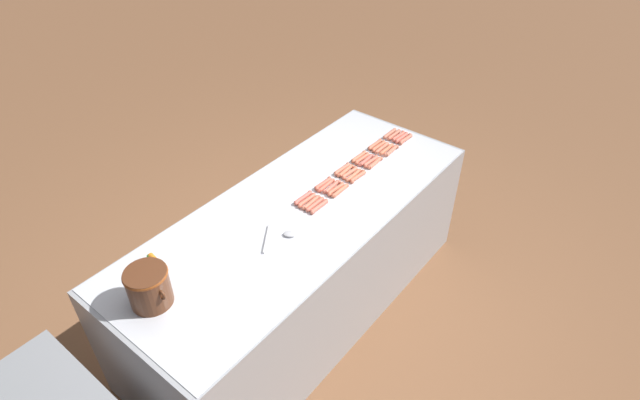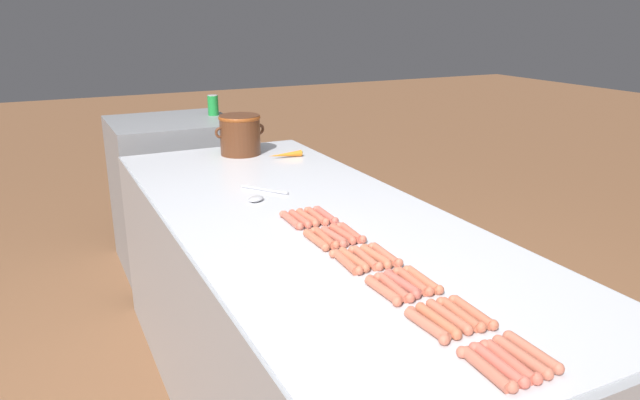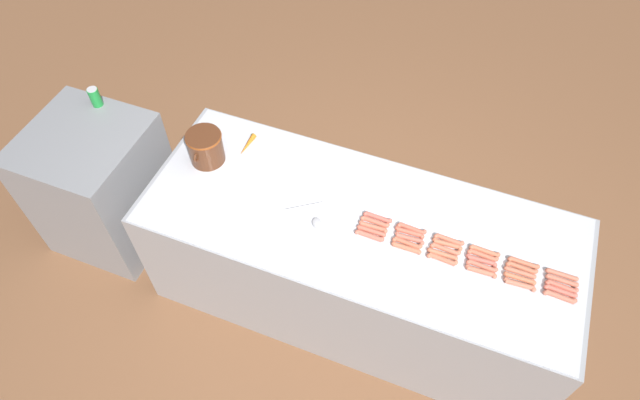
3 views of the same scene
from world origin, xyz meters
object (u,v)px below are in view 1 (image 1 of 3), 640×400
(hot_dog_10, at_px, (336,189))
(hot_dog_21, at_px, (346,171))
(hot_dog_7, at_px, (387,149))
(hot_dog_20, at_px, (362,158))
(hot_dog_22, at_px, (326,185))
(hot_dog_5, at_px, (319,206))
(hot_dog_11, at_px, (315,204))
(hot_dog_13, at_px, (382,148))
(hot_dog_29, at_px, (303,198))
(hot_dog_17, at_px, (311,202))
(hot_dog_23, at_px, (307,200))
(hot_dog_1, at_px, (391,151))
(hot_dog_19, at_px, (379,146))
(hot_dog_15, at_px, (350,173))
(hot_dog_28, at_px, (323,184))
(hot_dog_8, at_px, (371,161))
(serving_spoon, at_px, (282,236))
(hot_dog_26, at_px, (359,157))
(hot_dog_16, at_px, (332,187))
(hot_dog_2, at_px, (375,163))
(carrot, at_px, (159,263))
(hot_dog_3, at_px, (358,177))
(hot_dog_4, at_px, (340,191))
(hot_dog_6, at_px, (402,138))
(hot_dog_9, at_px, (353,175))
(bean_pot, at_px, (148,286))
(hot_dog_24, at_px, (390,134))
(hot_dog_25, at_px, (375,144))
(hot_dog_18, at_px, (394,135))
(hot_dog_14, at_px, (366,160))
(hot_dog_27, at_px, (342,169))
(hot_dog_12, at_px, (398,136))

(hot_dog_10, xyz_separation_m, hot_dog_21, (0.07, -0.20, 0.00))
(hot_dog_7, relative_size, hot_dog_21, 1.00)
(hot_dog_20, xyz_separation_m, hot_dog_22, (0.00, 0.39, 0.00))
(hot_dog_5, bearing_deg, hot_dog_11, -0.22)
(hot_dog_7, bearing_deg, hot_dog_21, 80.11)
(hot_dog_13, distance_m, hot_dog_29, 0.77)
(hot_dog_22, xyz_separation_m, hot_dog_29, (0.03, 0.19, 0.00))
(hot_dog_17, relative_size, hot_dog_23, 1.00)
(hot_dog_1, bearing_deg, hot_dog_19, 3.30)
(hot_dog_15, bearing_deg, hot_dog_23, 85.27)
(hot_dog_1, relative_size, hot_dog_28, 1.00)
(hot_dog_8, bearing_deg, serving_spoon, 91.76)
(hot_dog_26, bearing_deg, hot_dog_16, 99.72)
(hot_dog_2, distance_m, carrot, 1.51)
(hot_dog_3, relative_size, hot_dog_19, 1.00)
(hot_dog_3, xyz_separation_m, hot_dog_4, (-0.00, 0.19, 0.00))
(hot_dog_15, bearing_deg, hot_dog_3, 179.76)
(hot_dog_6, bearing_deg, hot_dog_17, 88.22)
(hot_dog_15, xyz_separation_m, hot_dog_28, (0.06, 0.20, 0.00))
(hot_dog_16, bearing_deg, hot_dog_8, -94.17)
(hot_dog_22, bearing_deg, hot_dog_10, -174.75)
(hot_dog_15, bearing_deg, hot_dog_9, 170.01)
(hot_dog_9, bearing_deg, hot_dog_7, -89.66)
(hot_dog_20, bearing_deg, hot_dog_1, -116.43)
(hot_dog_29, xyz_separation_m, bean_pot, (0.05, 1.05, 0.10))
(hot_dog_21, bearing_deg, hot_dog_2, -116.42)
(hot_dog_7, xyz_separation_m, hot_dog_29, (0.10, 0.77, 0.00))
(hot_dog_24, xyz_separation_m, hot_dog_25, (0.00, 0.19, 0.00))
(hot_dog_21, distance_m, hot_dog_22, 0.20)
(hot_dog_13, bearing_deg, hot_dog_21, 85.05)
(hot_dog_7, xyz_separation_m, hot_dog_10, (-0.00, 0.58, 0.00))
(hot_dog_10, relative_size, hot_dog_26, 1.00)
(hot_dog_10, distance_m, hot_dog_26, 0.40)
(hot_dog_4, relative_size, hot_dog_15, 1.00)
(hot_dog_23, xyz_separation_m, hot_dog_25, (0.03, -0.78, 0.00))
(hot_dog_9, bearing_deg, hot_dog_6, -89.70)
(hot_dog_22, distance_m, hot_dog_26, 0.39)
(hot_dog_3, height_order, hot_dog_23, same)
(hot_dog_4, relative_size, hot_dog_18, 1.00)
(hot_dog_11, distance_m, hot_dog_23, 0.06)
(hot_dog_9, bearing_deg, hot_dog_14, -79.40)
(hot_dog_19, relative_size, hot_dog_27, 1.00)
(hot_dog_1, distance_m, hot_dog_27, 0.41)
(serving_spoon, bearing_deg, hot_dog_12, -87.58)
(hot_dog_17, height_order, hot_dog_28, same)
(hot_dog_8, xyz_separation_m, hot_dog_24, (0.09, -0.38, 0.00))
(hot_dog_22, height_order, hot_dog_27, same)
(hot_dog_26, bearing_deg, hot_dog_2, -177.03)
(hot_dog_15, xyz_separation_m, hot_dog_23, (0.03, 0.39, 0.00))
(hot_dog_11, height_order, hot_dog_21, same)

